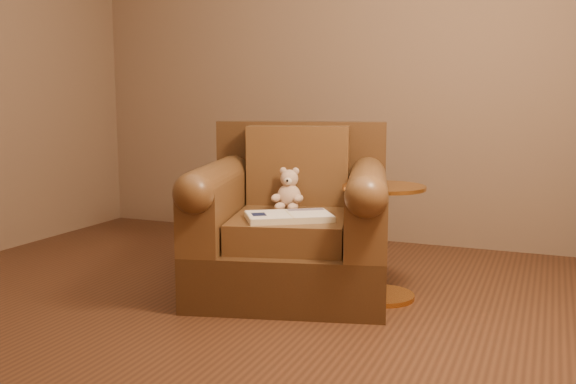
% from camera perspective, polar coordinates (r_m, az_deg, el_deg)
% --- Properties ---
extents(floor, '(4.00, 4.00, 0.00)m').
position_cam_1_polar(floor, '(3.52, -8.18, -10.25)').
color(floor, '#4D2C1A').
rests_on(floor, ground).
extents(armchair, '(1.30, 1.26, 0.97)m').
position_cam_1_polar(armchair, '(3.75, 0.41, -3.07)').
color(armchair, '#422A16').
rests_on(armchair, floor).
extents(teddy_bear, '(0.18, 0.21, 0.25)m').
position_cam_1_polar(teddy_bear, '(3.81, 0.06, -0.09)').
color(teddy_bear, '#CEAC90').
rests_on(teddy_bear, armchair).
extents(guidebook, '(0.53, 0.48, 0.04)m').
position_cam_1_polar(guidebook, '(3.48, 0.08, -2.20)').
color(guidebook, beige).
rests_on(guidebook, armchair).
extents(side_table, '(0.46, 0.46, 0.64)m').
position_cam_1_polar(side_table, '(3.61, 8.43, -4.09)').
color(side_table, gold).
rests_on(side_table, floor).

